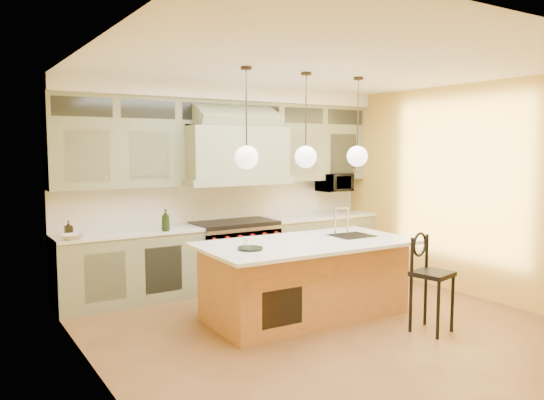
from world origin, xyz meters
TOP-DOWN VIEW (x-y plane):
  - floor at (0.00, 0.00)m, footprint 5.00×5.00m
  - ceiling at (0.00, 0.00)m, footprint 5.00×5.00m
  - wall_back at (0.00, 2.50)m, footprint 5.00×0.00m
  - wall_front at (0.00, -2.50)m, footprint 5.00×0.00m
  - wall_left at (-2.50, 0.00)m, footprint 0.00×5.00m
  - wall_right at (2.50, 0.00)m, footprint 0.00×5.00m
  - back_cabinetry at (0.00, 2.23)m, footprint 5.00×0.77m
  - range at (0.00, 2.14)m, footprint 1.20×0.74m
  - kitchen_island at (0.05, 0.45)m, footprint 2.61×1.42m
  - counter_stool at (0.89, -0.72)m, footprint 0.46×0.46m
  - microwave at (1.95, 2.25)m, footprint 0.54×0.37m
  - oil_bottle_a at (-1.13, 1.92)m, footprint 0.11×0.11m
  - oil_bottle_b at (-2.30, 2.15)m, footprint 0.09×0.10m
  - fruit_bowl at (-2.30, 1.92)m, footprint 0.28×0.28m
  - cup at (-0.68, 0.58)m, footprint 0.11×0.11m
  - pendant_left at (-0.75, 0.45)m, footprint 0.26×0.26m
  - pendant_center at (0.05, 0.45)m, footprint 0.26×0.26m
  - pendant_right at (0.85, 0.45)m, footprint 0.26×0.26m

SIDE VIEW (x-z plane):
  - floor at x=0.00m, z-range 0.00..0.00m
  - kitchen_island at x=0.05m, z-range -0.20..1.15m
  - range at x=0.00m, z-range 0.01..0.97m
  - counter_stool at x=0.89m, z-range 0.07..1.17m
  - cup at x=-0.68m, z-range 0.92..1.01m
  - fruit_bowl at x=-2.30m, z-range 0.94..1.00m
  - oil_bottle_b at x=-2.30m, z-range 0.94..1.14m
  - oil_bottle_a at x=-1.13m, z-range 0.94..1.23m
  - back_cabinetry at x=0.00m, z-range -0.02..2.88m
  - microwave at x=1.95m, z-range 1.30..1.60m
  - wall_back at x=0.00m, z-range -1.05..3.95m
  - wall_front at x=0.00m, z-range -1.05..3.95m
  - wall_left at x=-2.50m, z-range -1.05..3.95m
  - wall_right at x=2.50m, z-range -1.05..3.95m
  - pendant_left at x=-0.75m, z-range 1.39..2.50m
  - pendant_center at x=0.05m, z-range 1.39..2.50m
  - pendant_right at x=0.85m, z-range 1.39..2.50m
  - ceiling at x=0.00m, z-range 2.90..2.90m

